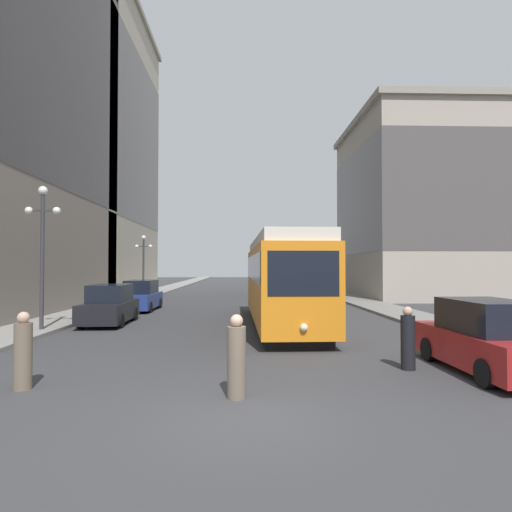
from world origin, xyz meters
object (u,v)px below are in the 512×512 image
Objects in this scene: parked_car_right_far at (486,339)px; lamp_post_left_far at (143,256)px; streetcar at (281,279)px; pedestrian_on_sidewalk at (408,340)px; pedestrian_crossing_far at (23,353)px; lamp_post_left_near at (42,235)px; parked_car_left_mid at (110,306)px; transit_bus at (295,274)px; parked_car_left_near at (141,296)px; pedestrian_crossing_near at (237,359)px.

lamp_post_left_far is at bearing -61.56° from parked_car_right_far.
parked_car_right_far is (4.35, -8.96, -1.26)m from streetcar.
pedestrian_crossing_far is at bearing 15.16° from pedestrian_on_sidewalk.
parked_car_right_far is at bearing 31.94° from pedestrian_crossing_far.
parked_car_right_far is at bearing -26.21° from lamp_post_left_near.
parked_car_left_mid is at bearing -35.98° from pedestrian_on_sidewalk.
transit_bus is 2.44× the size of parked_car_left_near.
parked_car_right_far reaches higher than pedestrian_crossing_near.
parked_car_left_mid is 0.77× the size of lamp_post_left_near.
pedestrian_crossing_near is at bearing 33.34° from pedestrian_on_sidewalk.
pedestrian_crossing_near is at bearing -48.40° from lamp_post_left_near.
streetcar is 19.50m from transit_bus.
lamp_post_left_near is (-12.79, -21.28, 1.95)m from transit_bus.
pedestrian_crossing_near is (5.99, -11.53, -0.06)m from parked_car_left_mid.
lamp_post_left_far is at bearing 120.46° from streetcar.
lamp_post_left_near is (-3.25, 8.09, 3.12)m from pedestrian_crossing_far.
pedestrian_crossing_far is at bearing -79.66° from pedestrian_crossing_near.
lamp_post_left_far is (-7.89, 26.92, 2.70)m from pedestrian_crossing_near.
transit_bus is at bearing 58.43° from parked_car_left_mid.
parked_car_right_far is at bearing 127.25° from pedestrian_crossing_near.
pedestrian_crossing_near is at bearing -73.67° from lamp_post_left_far.
pedestrian_crossing_near is (5.99, -17.81, -0.06)m from parked_car_left_near.
pedestrian_crossing_far is at bearing -85.33° from parked_car_left_near.
streetcar reaches higher than parked_car_left_mid.
lamp_post_left_near is (-14.13, 6.95, 3.06)m from parked_car_right_far.
parked_car_left_mid reaches higher than pedestrian_on_sidewalk.
pedestrian_crossing_far is at bearing 4.92° from parked_car_right_far.
lamp_post_left_far is at bearing 101.91° from parked_car_left_near.
streetcar reaches higher than transit_bus.
lamp_post_left_far reaches higher than parked_car_right_far.
transit_bus is 6.89× the size of pedestrian_crossing_far.
parked_car_right_far is 10.93m from pedestrian_crossing_far.
lamp_post_left_near reaches higher than lamp_post_left_far.
lamp_post_left_near reaches higher than pedestrian_crossing_near.
pedestrian_crossing_near is 4.70m from pedestrian_crossing_far.
parked_car_right_far is (12.23, -9.60, 0.00)m from parked_car_left_mid.
transit_bus is at bearing 48.71° from parked_car_left_near.
pedestrian_crossing_near is 28.18m from lamp_post_left_far.
streetcar is 10.04m from parked_car_right_far.
parked_car_left_near is 20.04m from parked_car_right_far.
transit_bus is 7.11× the size of pedestrian_on_sidewalk.
parked_car_left_near is 0.94× the size of lamp_post_left_far.
parked_car_left_near is at bearing 77.99° from lamp_post_left_near.
parked_car_right_far is at bearing -39.40° from parked_car_left_mid.
lamp_post_left_near reaches higher than streetcar.
parked_car_left_near is (-10.89, -12.35, -1.10)m from transit_bus.
pedestrian_crossing_near is at bearing 16.14° from parked_car_right_far.
streetcar is at bearing -169.78° from pedestrian_crossing_near.
parked_car_right_far is 2.80× the size of pedestrian_on_sidewalk.
parked_car_left_near is at bearing 88.73° from parked_car_left_mid.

